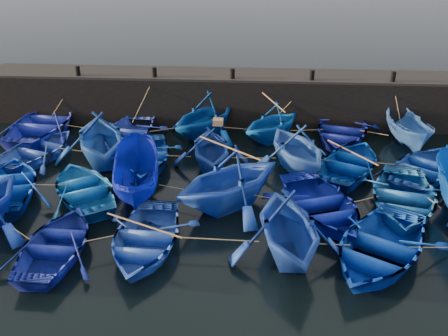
# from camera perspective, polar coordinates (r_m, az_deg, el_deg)

# --- Properties ---
(ground) EXTENTS (120.00, 120.00, 0.00)m
(ground) POSITION_cam_1_polar(r_m,az_deg,el_deg) (18.05, -0.69, -6.52)
(ground) COLOR black
(ground) RESTS_ON ground
(quay_wall) EXTENTS (26.00, 2.50, 2.50)m
(quay_wall) POSITION_cam_1_polar(r_m,az_deg,el_deg) (27.02, 1.05, 7.96)
(quay_wall) COLOR black
(quay_wall) RESTS_ON ground
(quay_top) EXTENTS (26.00, 2.50, 0.12)m
(quay_top) POSITION_cam_1_polar(r_m,az_deg,el_deg) (26.63, 1.07, 10.63)
(quay_top) COLOR black
(quay_top) RESTS_ON quay_wall
(bollard_0) EXTENTS (0.24, 0.24, 0.50)m
(bollard_0) POSITION_cam_1_polar(r_m,az_deg,el_deg) (27.26, -16.37, 10.63)
(bollard_0) COLOR black
(bollard_0) RESTS_ON quay_top
(bollard_1) EXTENTS (0.24, 0.24, 0.50)m
(bollard_1) POSITION_cam_1_polar(r_m,az_deg,el_deg) (26.18, -7.96, 10.81)
(bollard_1) COLOR black
(bollard_1) RESTS_ON quay_top
(bollard_2) EXTENTS (0.24, 0.24, 0.50)m
(bollard_2) POSITION_cam_1_polar(r_m,az_deg,el_deg) (25.68, 0.98, 10.75)
(bollard_2) COLOR black
(bollard_2) RESTS_ON quay_top
(bollard_3) EXTENTS (0.24, 0.24, 0.50)m
(bollard_3) POSITION_cam_1_polar(r_m,az_deg,el_deg) (25.80, 10.03, 10.43)
(bollard_3) COLOR black
(bollard_3) RESTS_ON quay_top
(bollard_4) EXTENTS (0.24, 0.24, 0.50)m
(bollard_4) POSITION_cam_1_polar(r_m,az_deg,el_deg) (26.53, 18.78, 9.87)
(bollard_4) COLOR black
(bollard_4) RESTS_ON quay_top
(boat_0) EXTENTS (4.34, 5.83, 1.16)m
(boat_0) POSITION_cam_1_polar(r_m,az_deg,el_deg) (27.01, -19.96, 4.82)
(boat_0) COLOR navy
(boat_0) RESTS_ON ground
(boat_1) EXTENTS (3.89, 5.07, 0.98)m
(boat_1) POSITION_cam_1_polar(r_m,az_deg,el_deg) (24.93, -11.07, 3.96)
(boat_1) COLOR #2339AD
(boat_1) RESTS_ON ground
(boat_2) EXTENTS (5.60, 5.78, 2.32)m
(boat_2) POSITION_cam_1_polar(r_m,az_deg,el_deg) (24.86, -2.17, 6.05)
(boat_2) COLOR navy
(boat_2) RESTS_ON ground
(boat_3) EXTENTS (4.91, 4.94, 1.97)m
(boat_3) POSITION_cam_1_polar(r_m,az_deg,el_deg) (24.58, 5.56, 5.26)
(boat_3) COLOR #06499B
(boat_3) RESTS_ON ground
(boat_4) EXTENTS (4.87, 5.94, 1.07)m
(boat_4) POSITION_cam_1_polar(r_m,az_deg,el_deg) (25.33, 13.27, 4.22)
(boat_4) COLOR navy
(boat_4) RESTS_ON ground
(boat_5) EXTENTS (1.92, 4.22, 1.58)m
(boat_5) POSITION_cam_1_polar(r_m,az_deg,el_deg) (25.45, 20.32, 3.97)
(boat_5) COLOR #2B5AA8
(boat_5) RESTS_ON ground
(boat_6) EXTENTS (4.48, 5.22, 0.91)m
(boat_6) POSITION_cam_1_polar(r_m,az_deg,el_deg) (24.27, -20.45, 2.00)
(boat_6) COLOR #29479B
(boat_6) RESTS_ON ground
(boat_7) EXTENTS (5.70, 6.09, 2.58)m
(boat_7) POSITION_cam_1_polar(r_m,az_deg,el_deg) (22.64, -13.91, 3.51)
(boat_7) COLOR #1C4B98
(boat_7) RESTS_ON ground
(boat_8) EXTENTS (3.75, 4.88, 0.94)m
(boat_8) POSITION_cam_1_polar(r_m,az_deg,el_deg) (22.30, -9.01, 1.31)
(boat_8) COLOR blue
(boat_8) RESTS_ON ground
(boat_9) EXTENTS (3.92, 4.39, 2.08)m
(boat_9) POSITION_cam_1_polar(r_m,az_deg,el_deg) (21.57, -1.46, 2.42)
(boat_9) COLOR navy
(boat_9) RESTS_ON ground
(boat_10) EXTENTS (5.03, 5.35, 2.25)m
(boat_10) POSITION_cam_1_polar(r_m,az_deg,el_deg) (21.64, 8.38, 2.45)
(boat_10) COLOR blue
(boat_10) RESTS_ON ground
(boat_11) EXTENTS (5.06, 5.65, 0.96)m
(boat_11) POSITION_cam_1_polar(r_m,az_deg,el_deg) (22.08, 14.27, 0.56)
(boat_11) COLOR navy
(boat_11) RESTS_ON ground
(boat_12) EXTENTS (5.29, 5.61, 0.95)m
(boat_12) POSITION_cam_1_polar(r_m,az_deg,el_deg) (22.65, 21.90, 0.04)
(boat_12) COLOR #16439E
(boat_12) RESTS_ON ground
(boat_13) EXTENTS (4.69, 5.57, 0.99)m
(boat_13) POSITION_cam_1_polar(r_m,az_deg,el_deg) (21.35, -23.39, -1.81)
(boat_13) COLOR #0638A8
(boat_13) RESTS_ON ground
(boat_14) EXTENTS (5.07, 5.46, 0.92)m
(boat_14) POSITION_cam_1_polar(r_m,az_deg,el_deg) (20.23, -15.70, -2.19)
(boat_14) COLOR #1360B2
(boat_14) RESTS_ON ground
(boat_15) EXTENTS (2.63, 4.98, 1.83)m
(boat_15) POSITION_cam_1_polar(r_m,az_deg,el_deg) (19.69, -10.07, -0.88)
(boat_15) COLOR #05118C
(boat_15) RESTS_ON ground
(boat_16) EXTENTS (6.15, 6.08, 2.45)m
(boat_16) POSITION_cam_1_polar(r_m,az_deg,el_deg) (18.51, 0.56, -1.22)
(boat_16) COLOR #1940B2
(boat_16) RESTS_ON ground
(boat_17) EXTENTS (4.96, 5.78, 1.01)m
(boat_17) POSITION_cam_1_polar(r_m,az_deg,el_deg) (18.65, 11.07, -4.07)
(boat_17) COLOR #0B1A95
(boat_17) RESTS_ON ground
(boat_18) EXTENTS (4.67, 5.74, 1.05)m
(boat_18) POSITION_cam_1_polar(r_m,az_deg,el_deg) (19.85, 19.79, -3.20)
(boat_18) COLOR #1A5BA0
(boat_18) RESTS_ON ground
(boat_21) EXTENTS (3.12, 4.28, 0.87)m
(boat_21) POSITION_cam_1_polar(r_m,az_deg,el_deg) (17.21, -18.50, -8.18)
(boat_21) COLOR navy
(boat_21) RESTS_ON ground
(boat_22) EXTENTS (3.41, 4.65, 0.94)m
(boat_22) POSITION_cam_1_polar(r_m,az_deg,el_deg) (16.74, -9.06, -7.90)
(boat_22) COLOR blue
(boat_22) RESTS_ON ground
(boat_23) EXTENTS (4.52, 5.02, 2.33)m
(boat_23) POSITION_cam_1_polar(r_m,az_deg,el_deg) (15.96, 7.35, -6.64)
(boat_23) COLOR navy
(boat_23) RESTS_ON ground
(boat_24) EXTENTS (5.79, 6.30, 1.07)m
(boat_24) POSITION_cam_1_polar(r_m,az_deg,el_deg) (16.77, 17.28, -8.57)
(boat_24) COLOR #093AB6
(boat_24) RESTS_ON ground
(wooden_crate) EXTENTS (0.43, 0.38, 0.25)m
(wooden_crate) POSITION_cam_1_polar(r_m,az_deg,el_deg) (21.10, -0.68, 5.29)
(wooden_crate) COLOR olive
(wooden_crate) RESTS_ON boat_9
(mooring_ropes) EXTENTS (18.28, 11.65, 2.10)m
(mooring_ropes) POSITION_cam_1_polar(r_m,az_deg,el_deg) (22.00, 0.64, 2.48)
(mooring_ropes) COLOR tan
(mooring_ropes) RESTS_ON ground
(loose_oars) EXTENTS (9.92, 11.58, 1.57)m
(loose_oars) POSITION_cam_1_polar(r_m,az_deg,el_deg) (19.85, 3.89, 1.96)
(loose_oars) COLOR #99724C
(loose_oars) RESTS_ON ground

